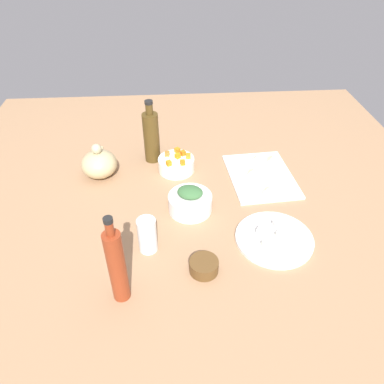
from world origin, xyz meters
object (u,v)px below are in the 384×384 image
bottle_0 (151,136)px  teapot (99,163)px  drinking_glass_0 (147,235)px  plate_tofu (274,239)px  bowl_greens (190,203)px  bottle_1 (117,266)px  cutting_board (261,176)px  bowl_carrots (176,164)px  bowl_small_side (204,266)px

bottle_0 → teapot: bearing=116.0°
drinking_glass_0 → teapot: bearing=25.7°
plate_tofu → teapot: teapot is taller
bowl_greens → bottle_0: size_ratio=0.58×
teapot → bottle_1: size_ratio=0.55×
cutting_board → bottle_1: 72.42cm
bowl_greens → bowl_carrots: bowl_greens is taller
teapot → drinking_glass_0: (-40.57, -19.57, 0.44)cm
cutting_board → bottle_0: size_ratio=1.20×
bottle_0 → bottle_1: (-67.15, 7.36, 1.27)cm
plate_tofu → bowl_small_side: (-10.73, 23.38, 1.37)cm
bowl_small_side → drinking_glass_0: 19.31cm
bowl_greens → bottle_1: size_ratio=0.53×
bowl_carrots → bowl_small_side: bowl_carrots is taller
cutting_board → bottle_1: size_ratio=1.10×
bottle_0 → bottle_1: 67.56cm
plate_tofu → bowl_carrots: bowl_carrots is taller
bowl_carrots → bowl_small_side: size_ratio=1.68×
plate_tofu → bottle_0: 63.80cm
cutting_board → plate_tofu: 34.01cm
bowl_greens → bottle_0: (32.97, 13.39, 7.92)cm
plate_tofu → bowl_greens: (16.44, 25.60, 2.46)cm
teapot → bottle_0: (9.81, -20.16, 5.57)cm
bowl_small_side → bottle_1: (-7.00, 22.97, 10.28)cm
drinking_glass_0 → plate_tofu: bearing=-88.6°
bowl_carrots → bowl_small_side: (-51.68, -6.14, -0.71)cm
bottle_0 → plate_tofu: bearing=-141.7°
teapot → plate_tofu: bearing=-123.8°
bowl_carrots → bottle_0: bottle_0 is taller
plate_tofu → bottle_1: 50.98cm
bottle_1 → cutting_board: bearing=-43.8°
bowl_greens → bottle_0: bottle_0 is taller
drinking_glass_0 → bottle_0: bearing=-0.7°
bowl_carrots → teapot: size_ratio=0.92×
cutting_board → plate_tofu: (-33.87, 3.07, 0.10)cm
bottle_1 → bowl_greens: bearing=-31.3°
bottle_1 → drinking_glass_0: 19.18cm
teapot → bottle_1: bottle_1 is taller
cutting_board → bowl_carrots: bearing=77.7°
cutting_board → bottle_1: bottle_1 is taller
cutting_board → bowl_carrots: (7.08, 32.60, 2.18)cm
bowl_carrots → bottle_0: (8.47, 9.47, 8.31)cm
bowl_small_side → bottle_0: (60.15, 15.61, 9.01)cm
bowl_carrots → bottle_0: size_ratio=0.55×
bowl_carrots → bottle_1: 61.79cm
bottle_0 → drinking_glass_0: bearing=179.3°
bottle_0 → bowl_carrots: bearing=-131.8°
bowl_greens → bowl_small_side: size_ratio=1.77×
bottle_0 → bowl_greens: bearing=-157.9°
bowl_greens → drinking_glass_0: 22.51cm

